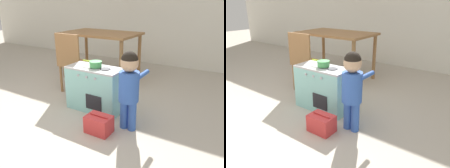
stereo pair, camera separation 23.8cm
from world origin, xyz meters
TOP-DOWN VIEW (x-y plane):
  - ground_plane at (0.00, 0.00)m, footprint 16.00×16.00m
  - play_kitchen at (0.24, 0.95)m, footprint 0.66×0.32m
  - toy_pot at (0.26, 0.95)m, footprint 0.24×0.15m
  - child_figure at (0.78, 0.76)m, footprint 0.22×0.34m
  - toy_basket at (0.57, 0.54)m, footprint 0.26×0.18m
  - dining_table at (-0.35, 1.99)m, footprint 1.22×0.76m
  - dining_chair_near at (-0.33, 1.26)m, footprint 0.40×0.40m

SIDE VIEW (x-z plane):
  - ground_plane at x=0.00m, z-range 0.00..0.00m
  - toy_basket at x=0.57m, z-range -0.01..0.19m
  - play_kitchen at x=0.24m, z-range 0.00..0.53m
  - dining_chair_near at x=-0.33m, z-range 0.03..0.88m
  - child_figure at x=0.78m, z-range 0.10..0.91m
  - toy_pot at x=0.26m, z-range 0.54..0.61m
  - dining_table at x=-0.35m, z-range 0.28..1.06m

